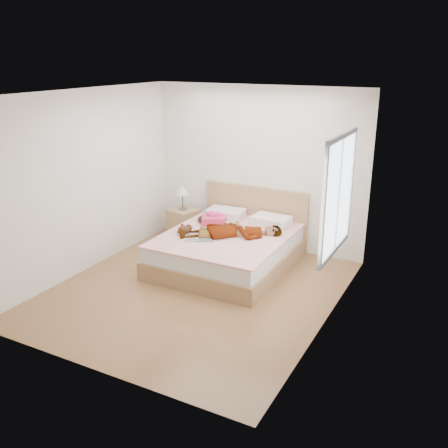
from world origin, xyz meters
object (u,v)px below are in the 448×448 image
nightstand (183,222)px  plush_toy (185,230)px  woman (231,228)px  magazine (200,238)px  coffee_mug (218,234)px  bed (230,247)px  phone (215,210)px  towel (213,219)px

nightstand → plush_toy: bearing=-56.6°
woman → nightstand: bearing=-146.3°
magazine → coffee_mug: (0.20, 0.20, 0.04)m
bed → phone: bearing=143.4°
towel → magazine: 0.73m
magazine → nightstand: size_ratio=0.55×
towel → plush_toy: (-0.13, -0.65, -0.00)m
magazine → coffee_mug: coffee_mug is taller
magazine → towel: bearing=103.3°
plush_toy → woman: bearing=26.0°
magazine → plush_toy: 0.31m
plush_toy → magazine: bearing=-11.9°
towel → magazine: (0.17, -0.71, -0.07)m
phone → bed: bed is taller
phone → towel: bearing=-112.0°
magazine → plush_toy: (-0.30, 0.06, 0.06)m
coffee_mug → plush_toy: 0.51m
nightstand → woman: bearing=-27.1°
coffee_mug → towel: bearing=125.4°
magazine → coffee_mug: bearing=44.9°
phone → magazine: bearing=-106.3°
woman → towel: (-0.49, 0.34, -0.03)m
magazine → phone: bearing=102.9°
magazine → bed: bearing=60.1°
nightstand → bed: bearing=-25.3°
woman → coffee_mug: size_ratio=11.75×
magazine → nightstand: (-0.92, 1.00, -0.20)m
bed → nightstand: bed is taller
woman → plush_toy: bearing=-93.2°
bed → towel: bearing=148.2°
phone → towel: (0.01, -0.06, -0.12)m
phone → towel: 0.14m
phone → coffee_mug: (0.37, -0.57, -0.15)m
plush_toy → bed: bearing=34.7°
towel → bed: bearing=-31.8°
bed → towel: 0.59m
phone → plush_toy: bearing=-129.0°
woman → magazine: bearing=-70.8°
plush_toy → nightstand: size_ratio=0.28×
coffee_mug → plush_toy: plush_toy is taller
bed → plush_toy: bearing=-145.3°
woman → coffee_mug: (-0.13, -0.17, -0.06)m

